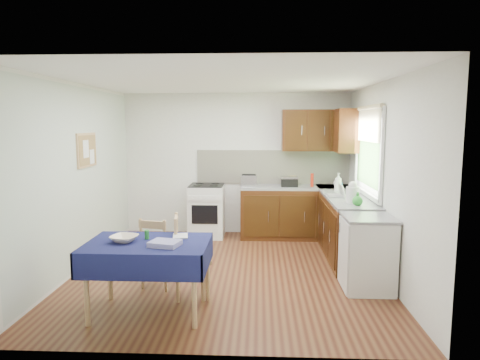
{
  "coord_description": "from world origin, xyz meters",
  "views": [
    {
      "loc": [
        0.42,
        -5.5,
        1.95
      ],
      "look_at": [
        0.15,
        0.3,
        1.19
      ],
      "focal_mm": 32.0,
      "sensor_mm": 36.0,
      "label": 1
    }
  ],
  "objects_px": {
    "chair_near": "(188,254)",
    "dining_table": "(148,252)",
    "chair_far": "(158,250)",
    "dish_rack": "(341,195)",
    "kettle": "(353,193)",
    "toaster": "(249,181)",
    "sandwich_press": "(289,182)"
  },
  "relations": [
    {
      "from": "dining_table",
      "to": "toaster",
      "type": "relative_size",
      "value": 4.52
    },
    {
      "from": "chair_far",
      "to": "kettle",
      "type": "bearing_deg",
      "value": -146.22
    },
    {
      "from": "chair_near",
      "to": "dish_rack",
      "type": "distance_m",
      "value": 2.59
    },
    {
      "from": "sandwich_press",
      "to": "chair_far",
      "type": "bearing_deg",
      "value": -131.73
    },
    {
      "from": "chair_far",
      "to": "chair_near",
      "type": "relative_size",
      "value": 0.91
    },
    {
      "from": "toaster",
      "to": "kettle",
      "type": "height_order",
      "value": "kettle"
    },
    {
      "from": "sandwich_press",
      "to": "chair_near",
      "type": "bearing_deg",
      "value": -122.24
    },
    {
      "from": "kettle",
      "to": "dining_table",
      "type": "bearing_deg",
      "value": -147.23
    },
    {
      "from": "toaster",
      "to": "dish_rack",
      "type": "relative_size",
      "value": 0.71
    },
    {
      "from": "kettle",
      "to": "chair_near",
      "type": "bearing_deg",
      "value": -152.12
    },
    {
      "from": "chair_near",
      "to": "toaster",
      "type": "bearing_deg",
      "value": -23.21
    },
    {
      "from": "chair_far",
      "to": "chair_near",
      "type": "bearing_deg",
      "value": 163.35
    },
    {
      "from": "dining_table",
      "to": "chair_far",
      "type": "distance_m",
      "value": 0.74
    },
    {
      "from": "dining_table",
      "to": "chair_far",
      "type": "relative_size",
      "value": 1.45
    },
    {
      "from": "chair_far",
      "to": "dish_rack",
      "type": "xyz_separation_m",
      "value": [
        2.42,
        1.33,
        0.47
      ]
    },
    {
      "from": "dining_table",
      "to": "toaster",
      "type": "xyz_separation_m",
      "value": [
        0.96,
        3.05,
        0.35
      ]
    },
    {
      "from": "dish_rack",
      "to": "kettle",
      "type": "xyz_separation_m",
      "value": [
        0.05,
        -0.5,
        0.11
      ]
    },
    {
      "from": "toaster",
      "to": "sandwich_press",
      "type": "distance_m",
      "value": 0.69
    },
    {
      "from": "dining_table",
      "to": "sandwich_press",
      "type": "xyz_separation_m",
      "value": [
        1.65,
        3.06,
        0.33
      ]
    },
    {
      "from": "chair_near",
      "to": "dish_rack",
      "type": "bearing_deg",
      "value": -61.49
    },
    {
      "from": "chair_far",
      "to": "kettle",
      "type": "xyz_separation_m",
      "value": [
        2.47,
        0.83,
        0.58
      ]
    },
    {
      "from": "chair_far",
      "to": "dining_table",
      "type": "bearing_deg",
      "value": 110.83
    },
    {
      "from": "chair_near",
      "to": "sandwich_press",
      "type": "height_order",
      "value": "sandwich_press"
    },
    {
      "from": "toaster",
      "to": "kettle",
      "type": "bearing_deg",
      "value": -39.67
    },
    {
      "from": "chair_far",
      "to": "toaster",
      "type": "distance_m",
      "value": 2.62
    },
    {
      "from": "toaster",
      "to": "sandwich_press",
      "type": "height_order",
      "value": "toaster"
    },
    {
      "from": "dining_table",
      "to": "chair_far",
      "type": "height_order",
      "value": "chair_far"
    },
    {
      "from": "toaster",
      "to": "sandwich_press",
      "type": "relative_size",
      "value": 0.98
    },
    {
      "from": "chair_near",
      "to": "dish_rack",
      "type": "height_order",
      "value": "dish_rack"
    },
    {
      "from": "chair_near",
      "to": "dining_table",
      "type": "bearing_deg",
      "value": 133.48
    },
    {
      "from": "chair_far",
      "to": "toaster",
      "type": "bearing_deg",
      "value": -98.64
    },
    {
      "from": "dish_rack",
      "to": "dining_table",
      "type": "bearing_deg",
      "value": -147.66
    }
  ]
}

